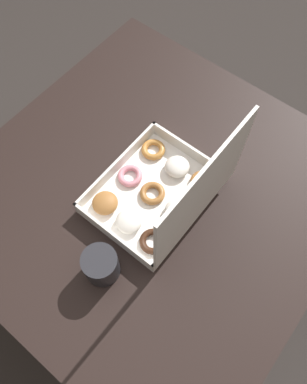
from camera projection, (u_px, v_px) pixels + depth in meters
ground_plane at (153, 263)px, 1.75m from camera, size 8.00×8.00×0.00m
dining_table at (152, 205)px, 1.15m from camera, size 1.02×1.00×0.77m
donut_box at (164, 194)px, 0.98m from camera, size 0.34×0.28×0.33m
coffee_mug at (101, 265)px, 0.92m from camera, size 0.09×0.09×0.09m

